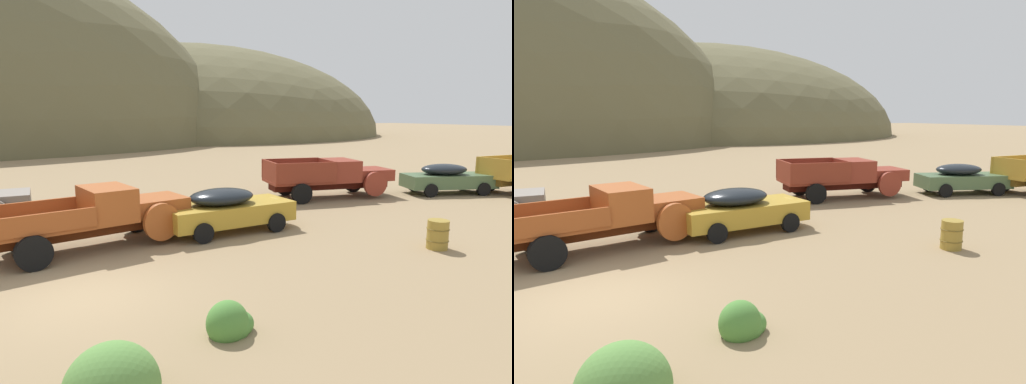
{
  "view_description": "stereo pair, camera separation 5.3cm",
  "coord_description": "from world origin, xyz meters",
  "views": [
    {
      "loc": [
        -0.71,
        -10.33,
        4.12
      ],
      "look_at": [
        6.58,
        4.48,
        1.21
      ],
      "focal_mm": 31.13,
      "sensor_mm": 36.0,
      "label": 1
    },
    {
      "loc": [
        -0.67,
        -10.35,
        4.12
      ],
      "look_at": [
        6.58,
        4.48,
        1.21
      ],
      "focal_mm": 31.13,
      "sensor_mm": 36.0,
      "label": 2
    }
  ],
  "objects": [
    {
      "name": "oil_drum_spare",
      "position": [
        10.19,
        -0.91,
        0.45
      ],
      "size": [
        0.68,
        0.68,
        0.91
      ],
      "color": "olive",
      "rests_on": "ground"
    },
    {
      "name": "bush_near_barrel",
      "position": [
        2.32,
        -3.1,
        0.2
      ],
      "size": [
        0.97,
        0.74,
        0.87
      ],
      "color": "#4C8438",
      "rests_on": "ground"
    },
    {
      "name": "ground_plane",
      "position": [
        0.0,
        0.0,
        0.0
      ],
      "size": [
        300.0,
        300.0,
        0.0
      ],
      "primitive_type": "plane",
      "color": "#937A56"
    },
    {
      "name": "hill_distant",
      "position": [
        27.49,
        79.47,
        0.0
      ],
      "size": [
        78.52,
        73.83,
        35.02
      ],
      "primitive_type": "ellipsoid",
      "color": "brown",
      "rests_on": "ground"
    },
    {
      "name": "bush_front_right",
      "position": [
        7.6,
        7.74,
        0.14
      ],
      "size": [
        0.85,
        0.75,
        0.55
      ],
      "color": "#3D702D",
      "rests_on": "ground"
    },
    {
      "name": "car_mustard",
      "position": [
        5.33,
        3.87,
        0.82
      ],
      "size": [
        4.91,
        2.35,
        1.57
      ],
      "rotation": [
        0.0,
        0.0,
        0.08
      ],
      "color": "#B28928",
      "rests_on": "ground"
    },
    {
      "name": "truck_rust_red",
      "position": [
        12.57,
        7.62,
        1.03
      ],
      "size": [
        6.59,
        3.31,
        1.91
      ],
      "rotation": [
        0.0,
        0.0,
        -0.18
      ],
      "color": "#42140D",
      "rests_on": "ground"
    },
    {
      "name": "truck_oxide_orange",
      "position": [
        0.99,
        3.94,
        1.01
      ],
      "size": [
        6.38,
        3.29,
        1.89
      ],
      "rotation": [
        0.0,
        0.0,
        0.2
      ],
      "color": "#51220D",
      "rests_on": "ground"
    },
    {
      "name": "car_weathered_green",
      "position": [
        18.61,
        5.78,
        0.82
      ],
      "size": [
        5.15,
        3.17,
        1.57
      ],
      "rotation": [
        0.0,
        0.0,
        -0.32
      ],
      "color": "#47603D",
      "rests_on": "ground"
    }
  ]
}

